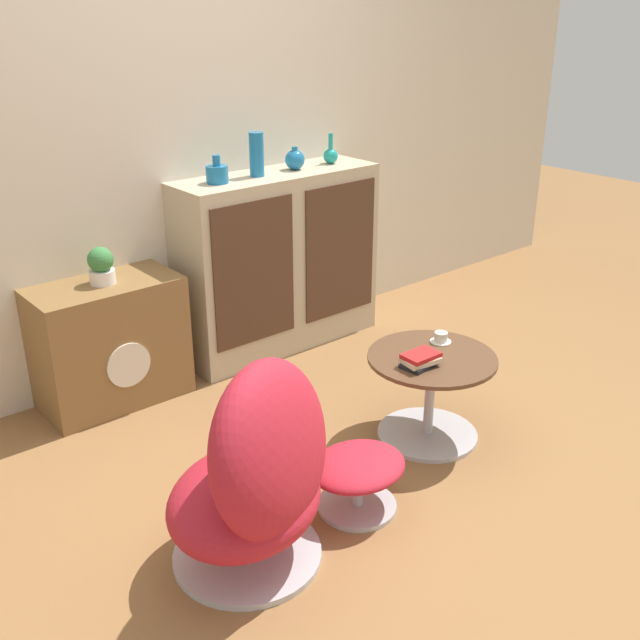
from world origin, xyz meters
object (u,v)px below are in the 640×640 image
object	(u,v)px
vase_inner_left	(257,154)
teacup	(441,338)
egg_chair	(258,477)
vase_rightmost	(331,155)
tv_console	(110,343)
potted_plant	(101,266)
sideboard	(279,262)
coffee_table	(430,391)
ottoman	(358,472)
vase_inner_right	(295,160)
vase_leftmost	(217,173)
book_stack	(420,360)

from	to	relation	value
vase_inner_left	teacup	world-z (taller)	vase_inner_left
egg_chair	vase_rightmost	distance (m)	2.22
tv_console	potted_plant	distance (m)	0.40
sideboard	vase_inner_left	bearing A→B (deg)	178.24
coffee_table	vase_inner_left	distance (m)	1.52
egg_chair	ottoman	bearing A→B (deg)	0.53
ottoman	vase_inner_right	world-z (taller)	vase_inner_right
vase_leftmost	vase_rightmost	bearing A→B (deg)	0.00
sideboard	ottoman	distance (m)	1.62
ottoman	vase_rightmost	world-z (taller)	vase_rightmost
ottoman	vase_leftmost	world-z (taller)	vase_leftmost
tv_console	potted_plant	world-z (taller)	potted_plant
egg_chair	potted_plant	size ratio (longest dim) A/B	4.56
sideboard	vase_rightmost	distance (m)	0.67
ottoman	vase_inner_left	xyz separation A→B (m)	(0.58, 1.42, 0.94)
vase_inner_left	vase_rightmost	size ratio (longest dim) A/B	1.35
vase_inner_right	vase_rightmost	distance (m)	0.26
tv_console	vase_rightmost	distance (m)	1.60
vase_inner_left	vase_inner_right	size ratio (longest dim) A/B	1.82
tv_console	vase_inner_right	distance (m)	1.38
vase_inner_right	coffee_table	bearing A→B (deg)	-100.39
ottoman	vase_inner_right	bearing A→B (deg)	59.68
ottoman	book_stack	world-z (taller)	book_stack
vase_inner_left	sideboard	bearing A→B (deg)	-1.76
book_stack	vase_inner_left	bearing A→B (deg)	86.01
coffee_table	vase_rightmost	distance (m)	1.56
ottoman	vase_rightmost	xyz separation A→B (m)	(1.09, 1.42, 0.88)
tv_console	vase_leftmost	world-z (taller)	vase_leftmost
potted_plant	vase_leftmost	bearing A→B (deg)	0.20
egg_chair	book_stack	bearing A→B (deg)	9.05
book_stack	vase_rightmost	bearing A→B (deg)	64.99
coffee_table	book_stack	world-z (taller)	book_stack
coffee_table	book_stack	bearing A→B (deg)	-164.94
sideboard	book_stack	bearing A→B (deg)	-99.59
coffee_table	vase_inner_right	xyz separation A→B (m)	(0.23, 1.25, 0.82)
potted_plant	teacup	bearing A→B (deg)	-47.57
ottoman	vase_inner_left	world-z (taller)	vase_inner_left
vase_leftmost	ottoman	bearing A→B (deg)	-103.28
vase_inner_right	book_stack	bearing A→B (deg)	-104.93
sideboard	teacup	distance (m)	1.17
vase_leftmost	book_stack	distance (m)	1.42
sideboard	ottoman	bearing A→B (deg)	-116.49
coffee_table	book_stack	xyz separation A→B (m)	(-0.11, -0.03, 0.20)
egg_chair	coffee_table	size ratio (longest dim) A/B	1.42
potted_plant	egg_chair	bearing A→B (deg)	-95.80
ottoman	vase_rightmost	bearing A→B (deg)	52.63
coffee_table	potted_plant	bearing A→B (deg)	126.81
book_stack	egg_chair	bearing A→B (deg)	-170.95
vase_inner_right	book_stack	size ratio (longest dim) A/B	0.74
vase_inner_left	vase_rightmost	world-z (taller)	vase_inner_left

